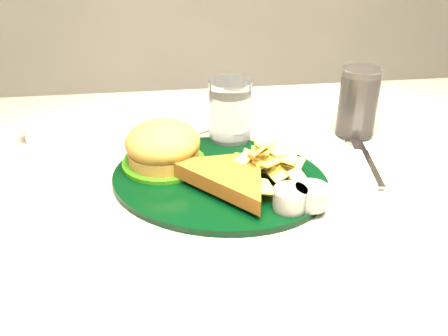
# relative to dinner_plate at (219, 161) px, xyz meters

# --- Properties ---
(dinner_plate) EXTENTS (0.41, 0.38, 0.07)m
(dinner_plate) POSITION_rel_dinner_plate_xyz_m (0.00, 0.00, 0.00)
(dinner_plate) COLOR black
(dinner_plate) RESTS_ON table
(water_glass) EXTENTS (0.08, 0.08, 0.11)m
(water_glass) POSITION_rel_dinner_plate_xyz_m (0.03, 0.13, 0.02)
(water_glass) COLOR silver
(water_glass) RESTS_ON table
(cola_glass) EXTENTS (0.07, 0.07, 0.12)m
(cola_glass) POSITION_rel_dinner_plate_xyz_m (0.26, 0.14, 0.03)
(cola_glass) COLOR black
(cola_glass) RESTS_ON table
(fork_napkin) EXTENTS (0.14, 0.17, 0.01)m
(fork_napkin) POSITION_rel_dinner_plate_xyz_m (0.24, 0.01, -0.03)
(fork_napkin) COLOR white
(fork_napkin) RESTS_ON table
(spoon) EXTENTS (0.06, 0.15, 0.01)m
(spoon) POSITION_rel_dinner_plate_xyz_m (-0.12, 0.03, -0.03)
(spoon) COLOR silver
(spoon) RESTS_ON table
(ramekin) EXTENTS (0.05, 0.05, 0.03)m
(ramekin) POSITION_rel_dinner_plate_xyz_m (-0.30, 0.19, -0.02)
(ramekin) COLOR silver
(ramekin) RESTS_ON table
(wrapped_straw) EXTENTS (0.22, 0.16, 0.01)m
(wrapped_straw) POSITION_rel_dinner_plate_xyz_m (-0.05, 0.16, -0.03)
(wrapped_straw) COLOR white
(wrapped_straw) RESTS_ON table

